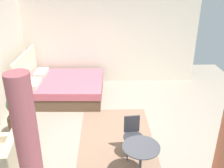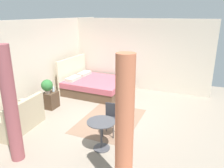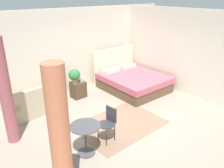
# 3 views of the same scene
# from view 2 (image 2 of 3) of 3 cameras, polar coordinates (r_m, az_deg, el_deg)

# --- Properties ---
(ground_plane) EXTENTS (8.81, 8.64, 0.02)m
(ground_plane) POSITION_cam_2_polar(r_m,az_deg,el_deg) (6.85, -0.15, -8.54)
(ground_plane) COLOR gray
(wall_back) EXTENTS (8.81, 0.12, 2.85)m
(wall_back) POSITION_cam_2_polar(r_m,az_deg,el_deg) (7.84, -19.62, 4.98)
(wall_back) COLOR beige
(wall_back) RESTS_ON ground
(wall_right) EXTENTS (0.12, 5.64, 2.85)m
(wall_right) POSITION_cam_2_polar(r_m,az_deg,el_deg) (9.03, 7.00, 7.49)
(wall_right) COLOR beige
(wall_right) RESTS_ON ground
(area_rug) EXTENTS (2.26, 1.64, 0.01)m
(area_rug) POSITION_cam_2_polar(r_m,az_deg,el_deg) (6.62, -0.56, -9.43)
(area_rug) COLOR #7F604C
(area_rug) RESTS_ON ground
(bed) EXTENTS (1.99, 2.30, 1.34)m
(bed) POSITION_cam_2_polar(r_m,az_deg,el_deg) (8.76, -4.54, -0.31)
(bed) COLOR brown
(bed) RESTS_ON ground
(couch) EXTENTS (1.51, 0.88, 0.88)m
(couch) POSITION_cam_2_polar(r_m,az_deg,el_deg) (6.56, -23.23, -8.40)
(couch) COLOR tan
(couch) RESTS_ON ground
(nightstand) EXTENTS (0.46, 0.39, 0.55)m
(nightstand) POSITION_cam_2_polar(r_m,az_deg,el_deg) (7.64, -15.59, -4.03)
(nightstand) COLOR #473323
(nightstand) RESTS_ON ground
(potted_plant) EXTENTS (0.38, 0.38, 0.47)m
(potted_plant) POSITION_cam_2_polar(r_m,az_deg,el_deg) (7.40, -16.49, -0.41)
(potted_plant) COLOR tan
(potted_plant) RESTS_ON nightstand
(vase) EXTENTS (0.09, 0.09, 0.16)m
(vase) POSITION_cam_2_polar(r_m,az_deg,el_deg) (7.58, -15.00, -1.32)
(vase) COLOR silver
(vase) RESTS_ON nightstand
(balcony_table) EXTENTS (0.66, 0.66, 0.71)m
(balcony_table) POSITION_cam_2_polar(r_m,az_deg,el_deg) (5.16, -2.79, -11.77)
(balcony_table) COLOR #3F3F44
(balcony_table) RESTS_ON ground
(cafe_chair_near_window) EXTENTS (0.44, 0.44, 0.83)m
(cafe_chair_near_window) POSITION_cam_2_polar(r_m,az_deg,el_deg) (5.74, -0.40, -8.26)
(cafe_chair_near_window) COLOR #2D2D33
(cafe_chair_near_window) RESTS_ON ground
(curtain_left) EXTENTS (0.31, 0.31, 2.50)m
(curtain_left) POSITION_cam_2_polar(r_m,az_deg,el_deg) (3.65, 3.24, -11.63)
(curtain_left) COLOR #D1704C
(curtain_left) RESTS_ON ground
(curtain_right) EXTENTS (0.28, 0.28, 2.50)m
(curtain_right) POSITION_cam_2_polar(r_m,az_deg,el_deg) (4.93, -24.82, -5.20)
(curtain_right) COLOR #994C51
(curtain_right) RESTS_ON ground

